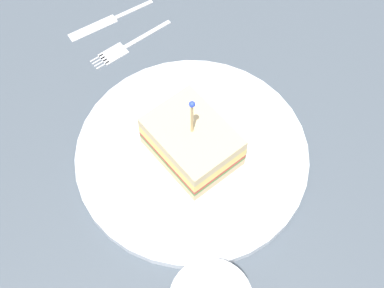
# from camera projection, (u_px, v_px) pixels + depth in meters

# --- Properties ---
(ground_plane) EXTENTS (0.90, 0.90, 0.02)m
(ground_plane) POSITION_uv_depth(u_px,v_px,m) (192.00, 161.00, 0.69)
(ground_plane) COLOR #4C5660
(plate) EXTENTS (0.28, 0.28, 0.01)m
(plate) POSITION_uv_depth(u_px,v_px,m) (192.00, 155.00, 0.68)
(plate) COLOR white
(plate) RESTS_ON ground_plane
(sandwich_half_center) EXTENTS (0.10, 0.12, 0.10)m
(sandwich_half_center) POSITION_uv_depth(u_px,v_px,m) (191.00, 139.00, 0.66)
(sandwich_half_center) COLOR beige
(sandwich_half_center) RESTS_ON plate
(fork) EXTENTS (0.13, 0.04, 0.00)m
(fork) POSITION_uv_depth(u_px,v_px,m) (123.00, 48.00, 0.77)
(fork) COLOR silver
(fork) RESTS_ON ground_plane
(knife) EXTENTS (0.13, 0.02, 0.00)m
(knife) POSITION_uv_depth(u_px,v_px,m) (107.00, 21.00, 0.79)
(knife) COLOR silver
(knife) RESTS_ON ground_plane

